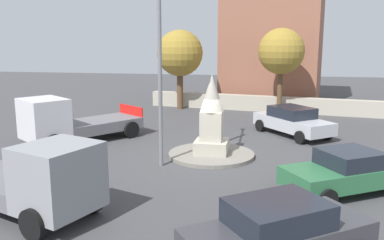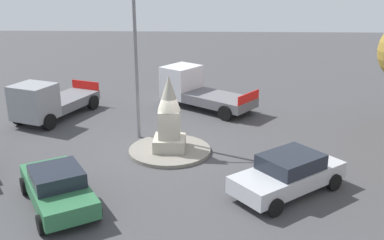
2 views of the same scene
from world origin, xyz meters
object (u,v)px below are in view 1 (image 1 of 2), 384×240
(car_silver_far_side, at_px, (292,121))
(corner_building, at_px, (275,30))
(tree_near_wall, at_px, (281,52))
(car_dark_grey_parked_left, at_px, (278,233))
(car_green_parked_right, at_px, (348,171))
(tree_mid_cluster, at_px, (180,54))
(truck_white_approaching, at_px, (69,122))
(truck_grey_waiting, at_px, (34,181))
(monument, at_px, (212,118))
(streetlamp, at_px, (159,39))

(car_silver_far_side, xyz_separation_m, corner_building, (12.52, 0.89, 4.83))
(corner_building, xyz_separation_m, tree_near_wall, (-6.54, -0.38, -1.48))
(car_dark_grey_parked_left, relative_size, corner_building, 0.40)
(car_green_parked_right, relative_size, tree_mid_cluster, 0.81)
(car_dark_grey_parked_left, relative_size, truck_white_approaching, 0.76)
(truck_white_approaching, height_order, tree_near_wall, tree_near_wall)
(truck_grey_waiting, bearing_deg, tree_mid_cluster, -0.95)
(car_silver_far_side, xyz_separation_m, car_dark_grey_parked_left, (-13.08, 1.04, 0.02))
(monument, xyz_separation_m, tree_mid_cluster, (11.75, 3.82, 2.24))
(car_green_parked_right, bearing_deg, streetlamp, 75.13)
(car_dark_grey_parked_left, xyz_separation_m, tree_mid_cluster, (20.16, 6.40, 3.13))
(car_green_parked_right, relative_size, tree_near_wall, 0.80)
(car_green_parked_right, height_order, corner_building, corner_building)
(tree_mid_cluster, bearing_deg, car_dark_grey_parked_left, -162.39)
(car_dark_grey_parked_left, xyz_separation_m, truck_grey_waiting, (1.52, 6.71, 0.26))
(truck_grey_waiting, bearing_deg, tree_near_wall, -22.42)
(car_dark_grey_parked_left, xyz_separation_m, truck_white_approaching, (9.42, 9.60, 0.26))
(streetlamp, bearing_deg, car_dark_grey_parked_left, -147.10)
(truck_white_approaching, relative_size, corner_building, 0.52)
(car_green_parked_right, height_order, car_silver_far_side, car_silver_far_side)
(truck_grey_waiting, height_order, tree_mid_cluster, tree_mid_cluster)
(car_green_parked_right, distance_m, corner_building, 21.30)
(streetlamp, bearing_deg, tree_mid_cluster, 8.62)
(truck_grey_waiting, relative_size, truck_white_approaching, 0.96)
(streetlamp, distance_m, tree_mid_cluster, 13.60)
(monument, distance_m, car_dark_grey_parked_left, 8.84)
(corner_building, bearing_deg, car_green_parked_right, -173.95)
(car_silver_far_side, distance_m, tree_near_wall, 6.87)
(streetlamp, height_order, truck_white_approaching, streetlamp)
(car_silver_far_side, distance_m, truck_white_approaching, 11.25)
(truck_white_approaching, distance_m, tree_near_wall, 14.31)
(truck_white_approaching, xyz_separation_m, corner_building, (16.17, -9.75, 4.55))
(truck_grey_waiting, bearing_deg, corner_building, -15.90)
(tree_near_wall, bearing_deg, car_green_parked_right, -172.68)
(streetlamp, relative_size, tree_mid_cluster, 1.47)
(car_silver_far_side, xyz_separation_m, tree_near_wall, (5.98, 0.51, 3.35))
(car_dark_grey_parked_left, relative_size, tree_near_wall, 0.79)
(corner_building, bearing_deg, car_silver_far_side, -175.93)
(car_green_parked_right, xyz_separation_m, tree_mid_cluster, (15.19, 8.73, 3.19))
(streetlamp, relative_size, tree_near_wall, 1.45)
(car_green_parked_right, distance_m, car_dark_grey_parked_left, 5.49)
(car_silver_far_side, bearing_deg, truck_white_approaching, 108.95)
(monument, xyz_separation_m, tree_near_wall, (10.65, -3.11, 2.44))
(tree_near_wall, bearing_deg, streetlamp, 158.32)
(car_silver_far_side, height_order, truck_grey_waiting, truck_grey_waiting)
(monument, distance_m, tree_mid_cluster, 12.56)
(monument, height_order, truck_grey_waiting, monument)
(car_green_parked_right, bearing_deg, car_silver_far_side, 9.08)
(car_green_parked_right, bearing_deg, tree_mid_cluster, 29.90)
(car_dark_grey_parked_left, bearing_deg, monument, 17.06)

